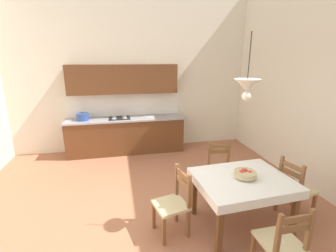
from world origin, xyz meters
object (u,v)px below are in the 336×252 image
at_px(dining_chair_kitchen_side, 220,170).
at_px(pendant_lamp, 247,86).
at_px(dining_chair_camera_side, 282,243).
at_px(fruit_bowl, 245,174).
at_px(dining_table, 242,186).
at_px(dining_chair_window_side, 295,189).
at_px(kitchen_cabinetry, 125,119).
at_px(dining_chair_tv_side, 173,204).

distance_m(dining_chair_kitchen_side, pendant_lamp, 1.84).
bearing_deg(dining_chair_camera_side, dining_chair_kitchen_side, 87.46).
bearing_deg(pendant_lamp, fruit_bowl, 23.25).
bearing_deg(dining_table, dining_chair_window_side, 2.66).
xyz_separation_m(dining_chair_camera_side, dining_chair_kitchen_side, (0.08, 1.77, 0.00)).
height_order(kitchen_cabinetry, pendant_lamp, pendant_lamp).
xyz_separation_m(fruit_bowl, pendant_lamp, (-0.12, -0.05, 1.22)).
distance_m(kitchen_cabinetry, fruit_bowl, 3.59).
bearing_deg(dining_chair_camera_side, fruit_bowl, 87.76).
bearing_deg(dining_table, dining_chair_camera_side, -90.58).
bearing_deg(dining_chair_kitchen_side, pendant_lamp, -99.99).
height_order(dining_chair_tv_side, pendant_lamp, pendant_lamp).
relative_size(dining_chair_kitchen_side, pendant_lamp, 1.16).
distance_m(dining_table, dining_chair_window_side, 0.93).
bearing_deg(fruit_bowl, pendant_lamp, -156.75).
relative_size(kitchen_cabinetry, dining_table, 2.18).
distance_m(kitchen_cabinetry, dining_table, 3.59).
relative_size(dining_table, fruit_bowl, 4.45).
relative_size(dining_chair_camera_side, dining_chair_window_side, 1.00).
xyz_separation_m(dining_chair_camera_side, dining_chair_window_side, (0.92, 0.94, 0.00)).
bearing_deg(dining_chair_kitchen_side, kitchen_cabinetry, 122.87).
xyz_separation_m(kitchen_cabinetry, dining_chair_tv_side, (0.50, -3.21, -0.41)).
relative_size(dining_chair_kitchen_side, dining_chair_window_side, 1.00).
relative_size(dining_table, dining_chair_kitchen_side, 1.44).
height_order(dining_chair_tv_side, fruit_bowl, dining_chair_tv_side).
bearing_deg(pendant_lamp, dining_chair_window_side, 5.18).
distance_m(kitchen_cabinetry, dining_chair_camera_side, 4.43).
relative_size(dining_table, pendant_lamp, 1.66).
xyz_separation_m(dining_chair_kitchen_side, dining_chair_window_side, (0.84, -0.83, 0.00)).
xyz_separation_m(dining_table, dining_chair_tv_side, (-0.98, 0.06, -0.18)).
height_order(dining_chair_camera_side, pendant_lamp, pendant_lamp).
xyz_separation_m(dining_chair_camera_side, fruit_bowl, (0.04, 0.89, 0.37)).
xyz_separation_m(kitchen_cabinetry, dining_chair_camera_side, (1.47, -4.16, -0.41)).
height_order(dining_chair_kitchen_side, fruit_bowl, dining_chair_kitchen_side).
distance_m(dining_chair_tv_side, dining_chair_kitchen_side, 1.33).
relative_size(dining_chair_camera_side, dining_chair_kitchen_side, 1.00).
bearing_deg(dining_chair_kitchen_side, dining_chair_camera_side, -92.54).
bearing_deg(fruit_bowl, dining_chair_tv_side, 176.75).
height_order(dining_table, dining_chair_window_side, dining_chair_window_side).
relative_size(dining_chair_tv_side, dining_chair_window_side, 1.00).
relative_size(dining_chair_window_side, pendant_lamp, 1.16).
xyz_separation_m(dining_chair_kitchen_side, pendant_lamp, (-0.16, -0.92, 1.59)).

